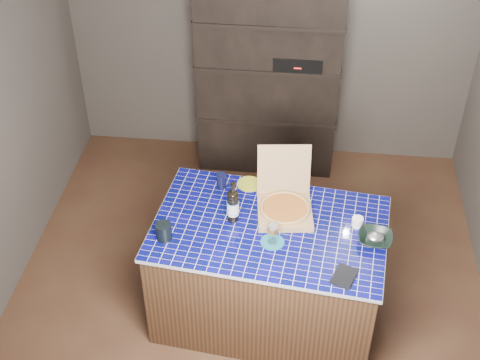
# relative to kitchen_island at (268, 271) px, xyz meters

# --- Properties ---
(room) EXTENTS (3.50, 3.50, 3.50)m
(room) POSITION_rel_kitchen_island_xyz_m (-0.15, 0.28, 0.83)
(room) COLOR brown
(room) RESTS_ON ground
(shelving_unit) EXTENTS (1.20, 0.41, 1.80)m
(shelving_unit) POSITION_rel_kitchen_island_xyz_m (-0.15, 1.81, 0.49)
(shelving_unit) COLOR black
(shelving_unit) RESTS_ON floor
(kitchen_island) EXTENTS (1.61, 1.12, 0.83)m
(kitchen_island) POSITION_rel_kitchen_island_xyz_m (0.00, 0.00, 0.00)
(kitchen_island) COLOR #49301C
(kitchen_island) RESTS_ON floor
(pizza_box) EXTENTS (0.41, 0.47, 0.39)m
(pizza_box) POSITION_rel_kitchen_island_xyz_m (0.09, 0.16, 0.47)
(pizza_box) COLOR tan
(pizza_box) RESTS_ON kitchen_island
(mead_bottle) EXTENTS (0.08, 0.08, 0.31)m
(mead_bottle) POSITION_rel_kitchen_island_xyz_m (-0.25, 0.05, 0.53)
(mead_bottle) COLOR black
(mead_bottle) RESTS_ON kitchen_island
(teal_trivet) EXTENTS (0.15, 0.15, 0.01)m
(teal_trivet) POSITION_rel_kitchen_island_xyz_m (0.03, -0.14, 0.42)
(teal_trivet) COLOR #18657E
(teal_trivet) RESTS_ON kitchen_island
(wine_glass) EXTENTS (0.07, 0.07, 0.16)m
(wine_glass) POSITION_rel_kitchen_island_xyz_m (0.03, -0.14, 0.53)
(wine_glass) COLOR white
(wine_glass) RESTS_ON teal_trivet
(tumbler) EXTENTS (0.10, 0.10, 0.11)m
(tumbler) POSITION_rel_kitchen_island_xyz_m (-0.66, -0.18, 0.47)
(tumbler) COLOR black
(tumbler) RESTS_ON kitchen_island
(dvd_case) EXTENTS (0.18, 0.21, 0.01)m
(dvd_case) POSITION_rel_kitchen_island_xyz_m (0.48, -0.39, 0.42)
(dvd_case) COLOR black
(dvd_case) RESTS_ON kitchen_island
(bowl) EXTENTS (0.24, 0.24, 0.05)m
(bowl) POSITION_rel_kitchen_island_xyz_m (0.67, -0.06, 0.44)
(bowl) COLOR black
(bowl) RESTS_ON kitchen_island
(foil_contents) EXTENTS (0.11, 0.09, 0.05)m
(foil_contents) POSITION_rel_kitchen_island_xyz_m (0.67, -0.06, 0.45)
(foil_contents) COLOR silver
(foil_contents) RESTS_ON bowl
(white_jar) EXTENTS (0.07, 0.07, 0.06)m
(white_jar) POSITION_rel_kitchen_island_xyz_m (0.57, 0.08, 0.45)
(white_jar) COLOR white
(white_jar) RESTS_ON kitchen_island
(navy_cup) EXTENTS (0.07, 0.07, 0.11)m
(navy_cup) POSITION_rel_kitchen_island_xyz_m (-0.37, 0.38, 0.47)
(navy_cup) COLOR black
(navy_cup) RESTS_ON kitchen_island
(green_trivet) EXTENTS (0.18, 0.18, 0.01)m
(green_trivet) POSITION_rel_kitchen_island_xyz_m (-0.17, 0.42, 0.42)
(green_trivet) COLOR #AFB827
(green_trivet) RESTS_ON kitchen_island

